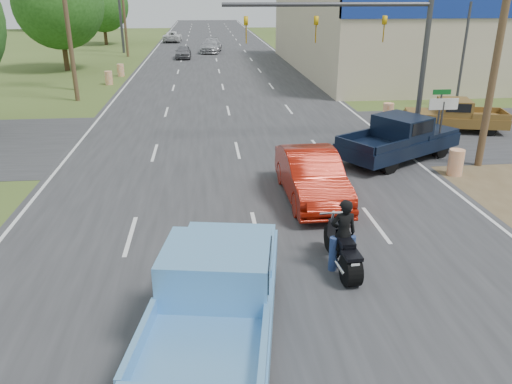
{
  "coord_description": "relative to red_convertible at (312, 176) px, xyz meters",
  "views": [
    {
      "loc": [
        -1.34,
        -5.02,
        6.45
      ],
      "look_at": [
        -0.02,
        7.79,
        1.3
      ],
      "focal_mm": 35.0,
      "sensor_mm": 36.0,
      "label": 1
    }
  ],
  "objects": [
    {
      "name": "main_road",
      "position": [
        -2.08,
        29.79,
        -0.8
      ],
      "size": [
        15.0,
        180.0,
        0.02
      ],
      "primitive_type": "cube",
      "color": "#2D2D30",
      "rests_on": "ground"
    },
    {
      "name": "cross_road",
      "position": [
        -2.08,
        7.79,
        -0.8
      ],
      "size": [
        120.0,
        10.0,
        0.02
      ],
      "primitive_type": "cube",
      "color": "#2D2D30",
      "rests_on": "ground"
    },
    {
      "name": "utility_pole_1",
      "position": [
        7.42,
        2.79,
        4.5
      ],
      "size": [
        2.0,
        0.28,
        10.0
      ],
      "color": "#4C3823",
      "rests_on": "ground"
    },
    {
      "name": "utility_pole_2",
      "position": [
        7.42,
        20.79,
        4.5
      ],
      "size": [
        2.0,
        0.28,
        10.0
      ],
      "color": "#4C3823",
      "rests_on": "ground"
    },
    {
      "name": "utility_pole_3",
      "position": [
        7.42,
        38.79,
        4.5
      ],
      "size": [
        2.0,
        0.28,
        10.0
      ],
      "color": "#4C3823",
      "rests_on": "ground"
    },
    {
      "name": "utility_pole_5",
      "position": [
        -11.58,
        17.79,
        4.5
      ],
      "size": [
        2.0,
        0.28,
        10.0
      ],
      "color": "#4C3823",
      "rests_on": "ground"
    },
    {
      "name": "utility_pole_6",
      "position": [
        -11.58,
        41.79,
        4.5
      ],
      "size": [
        2.0,
        0.28,
        10.0
      ],
      "color": "#4C3823",
      "rests_on": "ground"
    },
    {
      "name": "tree_1",
      "position": [
        -15.58,
        31.79,
        4.76
      ],
      "size": [
        7.56,
        7.56,
        9.36
      ],
      "color": "#422D19",
      "rests_on": "ground"
    },
    {
      "name": "tree_2",
      "position": [
        -16.28,
        55.79,
        4.14
      ],
      "size": [
        6.72,
        6.72,
        8.32
      ],
      "color": "#422D19",
      "rests_on": "ground"
    },
    {
      "name": "barrel_0",
      "position": [
        5.92,
        1.79,
        -0.31
      ],
      "size": [
        0.56,
        0.56,
        1.0
      ],
      "primitive_type": "cylinder",
      "color": "orange",
      "rests_on": "ground"
    },
    {
      "name": "barrel_1",
      "position": [
        6.32,
        10.29,
        -0.31
      ],
      "size": [
        0.56,
        0.56,
        1.0
      ],
      "primitive_type": "cylinder",
      "color": "orange",
      "rests_on": "ground"
    },
    {
      "name": "barrel_2",
      "position": [
        -10.58,
        23.79,
        -0.31
      ],
      "size": [
        0.56,
        0.56,
        1.0
      ],
      "primitive_type": "cylinder",
      "color": "orange",
      "rests_on": "ground"
    },
    {
      "name": "barrel_3",
      "position": [
        -10.28,
        27.79,
        -0.31
      ],
      "size": [
        0.56,
        0.56,
        1.0
      ],
      "primitive_type": "cylinder",
      "color": "orange",
      "rests_on": "ground"
    },
    {
      "name": "lane_sign",
      "position": [
        6.12,
        3.79,
        1.09
      ],
      "size": [
        1.2,
        0.08,
        2.52
      ],
      "color": "#3F3F44",
      "rests_on": "ground"
    },
    {
      "name": "street_name_sign",
      "position": [
        6.72,
        5.29,
        0.79
      ],
      "size": [
        0.8,
        0.08,
        2.61
      ],
      "color": "#3F3F44",
      "rests_on": "ground"
    },
    {
      "name": "signal_mast",
      "position": [
        3.75,
        6.79,
        3.99
      ],
      "size": [
        9.12,
        0.4,
        7.0
      ],
      "color": "#3F3F44",
      "rests_on": "ground"
    },
    {
      "name": "red_convertible",
      "position": [
        0.0,
        0.0,
        0.0
      ],
      "size": [
        1.82,
        4.97,
        1.63
      ],
      "primitive_type": "imported",
      "rotation": [
        0.0,
        0.0,
        0.02
      ],
      "color": "maroon",
      "rests_on": "ground"
    },
    {
      "name": "motorcycle",
      "position": [
        -0.18,
        -4.67,
        -0.27
      ],
      "size": [
        0.75,
        2.42,
        1.23
      ],
      "rotation": [
        0.0,
        0.0,
        0.06
      ],
      "color": "black",
      "rests_on": "ground"
    },
    {
      "name": "rider",
      "position": [
        -0.19,
        -4.6,
        0.08
      ],
      "size": [
        0.68,
        0.47,
        1.79
      ],
      "primitive_type": "imported",
      "rotation": [
        0.0,
        0.0,
        3.2
      ],
      "color": "black",
      "rests_on": "ground"
    },
    {
      "name": "blue_pickup",
      "position": [
        -3.31,
        -6.73,
        0.16
      ],
      "size": [
        3.19,
        6.1,
        1.93
      ],
      "rotation": [
        0.0,
        0.0,
        -0.17
      ],
      "color": "black",
      "rests_on": "ground"
    },
    {
      "name": "navy_pickup",
      "position": [
        4.56,
        3.91,
        0.11
      ],
      "size": [
        5.82,
        4.67,
        1.83
      ],
      "rotation": [
        0.0,
        0.0,
        -1.03
      ],
      "color": "black",
      "rests_on": "ground"
    },
    {
      "name": "brown_pickup",
      "position": [
        8.84,
        8.09,
        -0.01
      ],
      "size": [
        5.08,
        2.94,
        1.59
      ],
      "rotation": [
        0.0,
        0.0,
        1.33
      ],
      "color": "black",
      "rests_on": "ground"
    },
    {
      "name": "distant_car_grey",
      "position": [
        -5.5,
        39.44,
        -0.15
      ],
      "size": [
        1.61,
        3.93,
        1.33
      ],
      "primitive_type": "imported",
      "rotation": [
        0.0,
        0.0,
        -0.01
      ],
      "color": "slate",
      "rests_on": "ground"
    },
    {
      "name": "distant_car_silver",
      "position": [
        -2.47,
        44.87,
        -0.04
      ],
      "size": [
        2.82,
        5.54,
        1.54
      ],
      "primitive_type": "imported",
      "rotation": [
        0.0,
        0.0,
        -0.13
      ],
      "color": "#ACACB1",
      "rests_on": "ground"
    },
    {
      "name": "distant_car_white",
      "position": [
        -7.63,
        58.93,
        -0.1
      ],
      "size": [
        2.56,
        5.24,
        1.43
      ],
      "primitive_type": "imported",
      "rotation": [
        0.0,
        0.0,
        3.1
      ],
      "color": "silver",
      "rests_on": "ground"
    }
  ]
}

